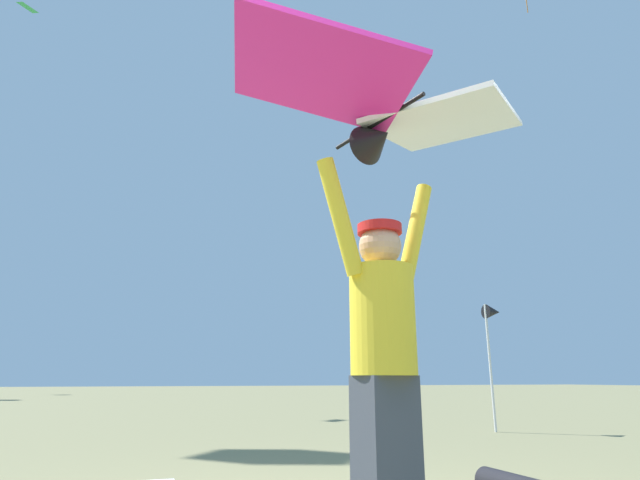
{
  "coord_description": "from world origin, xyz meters",
  "views": [
    {
      "loc": [
        -0.99,
        -2.46,
        0.8
      ],
      "look_at": [
        0.17,
        0.94,
        1.79
      ],
      "focal_mm": 28.35,
      "sensor_mm": 36.0,
      "label": 1
    }
  ],
  "objects_px": {
    "held_stunt_kite": "(386,109)",
    "distant_kite_green_far_center": "(28,7)",
    "marker_flag": "(492,321)",
    "kite_flyer_person": "(383,352)"
  },
  "relations": [
    {
      "from": "kite_flyer_person",
      "to": "distant_kite_green_far_center",
      "type": "xyz_separation_m",
      "value": [
        -5.93,
        14.65,
        12.2
      ]
    },
    {
      "from": "distant_kite_green_far_center",
      "to": "marker_flag",
      "type": "bearing_deg",
      "value": -44.36
    },
    {
      "from": "held_stunt_kite",
      "to": "distant_kite_green_far_center",
      "type": "bearing_deg",
      "value": 111.99
    },
    {
      "from": "held_stunt_kite",
      "to": "marker_flag",
      "type": "xyz_separation_m",
      "value": [
        4.26,
        4.75,
        -0.55
      ]
    },
    {
      "from": "distant_kite_green_far_center",
      "to": "marker_flag",
      "type": "relative_size",
      "value": 0.33
    },
    {
      "from": "distant_kite_green_far_center",
      "to": "marker_flag",
      "type": "xyz_separation_m",
      "value": [
        10.21,
        -9.99,
        -11.4
      ]
    },
    {
      "from": "held_stunt_kite",
      "to": "marker_flag",
      "type": "relative_size",
      "value": 0.99
    },
    {
      "from": "marker_flag",
      "to": "kite_flyer_person",
      "type": "bearing_deg",
      "value": -132.57
    },
    {
      "from": "held_stunt_kite",
      "to": "distant_kite_green_far_center",
      "type": "xyz_separation_m",
      "value": [
        -5.95,
        14.74,
        10.86
      ]
    },
    {
      "from": "kite_flyer_person",
      "to": "held_stunt_kite",
      "type": "xyz_separation_m",
      "value": [
        0.02,
        -0.09,
        1.35
      ]
    }
  ]
}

